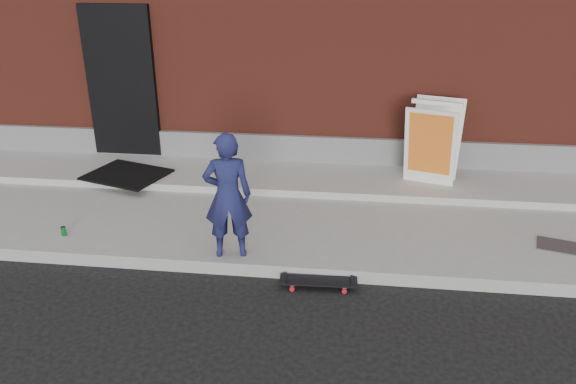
# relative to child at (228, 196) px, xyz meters

# --- Properties ---
(ground) EXTENTS (80.00, 80.00, 0.00)m
(ground) POSITION_rel_child_xyz_m (0.38, -0.20, -0.85)
(ground) COLOR black
(ground) RESTS_ON ground
(sidewalk) EXTENTS (20.00, 3.00, 0.15)m
(sidewalk) POSITION_rel_child_xyz_m (0.38, 1.30, -0.77)
(sidewalk) COLOR gray
(sidewalk) RESTS_ON ground
(apron) EXTENTS (20.00, 1.20, 0.10)m
(apron) POSITION_rel_child_xyz_m (0.38, 2.20, -0.65)
(apron) COLOR #979792
(apron) RESTS_ON sidewalk
(child) EXTENTS (0.57, 0.44, 1.40)m
(child) POSITION_rel_child_xyz_m (0.00, 0.00, 0.00)
(child) COLOR #1A1D4A
(child) RESTS_ON sidewalk
(skateboard) EXTENTS (0.78, 0.23, 0.09)m
(skateboard) POSITION_rel_child_xyz_m (1.00, -0.32, -0.78)
(skateboard) COLOR red
(skateboard) RESTS_ON ground
(pizza_sign) EXTENTS (0.88, 0.96, 1.13)m
(pizza_sign) POSITION_rel_child_xyz_m (2.37, 2.20, -0.03)
(pizza_sign) COLOR white
(pizza_sign) RESTS_ON apron
(soda_can) EXTENTS (0.08, 0.08, 0.11)m
(soda_can) POSITION_rel_child_xyz_m (-2.03, 0.20, -0.64)
(soda_can) COLOR #1B8B3E
(soda_can) RESTS_ON sidewalk
(doormat) EXTENTS (1.26, 1.13, 0.03)m
(doormat) POSITION_rel_child_xyz_m (-1.92, 1.87, -0.58)
(doormat) COLOR black
(doormat) RESTS_ON apron
(utility_plate) EXTENTS (0.59, 0.46, 0.02)m
(utility_plate) POSITION_rel_child_xyz_m (3.68, 0.60, -0.69)
(utility_plate) COLOR #545459
(utility_plate) RESTS_ON sidewalk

